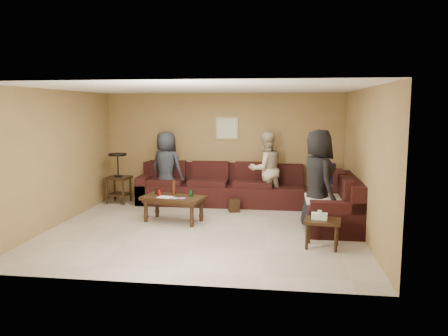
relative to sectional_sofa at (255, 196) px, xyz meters
name	(u,v)px	position (x,y,z in m)	size (l,w,h in m)	color
room	(203,137)	(-0.81, -1.52, 1.34)	(5.60, 5.50, 2.50)	#B9AD9D
sectional_sofa	(255,196)	(0.00, 0.00, 0.00)	(4.65, 2.90, 0.97)	black
coffee_table	(173,200)	(-1.49, -1.07, 0.09)	(1.28, 0.84, 0.77)	black
end_table_left	(118,177)	(-3.14, 0.38, 0.27)	(0.54, 0.54, 1.14)	black
side_table_right	(322,223)	(1.19, -2.30, 0.07)	(0.61, 0.53, 0.60)	black
waste_bin	(234,205)	(-0.43, -0.12, -0.20)	(0.22, 0.22, 0.26)	black
wall_art	(227,128)	(-0.71, 0.96, 1.37)	(0.52, 0.04, 0.52)	tan
person_left	(167,168)	(-2.03, 0.47, 0.50)	(0.80, 0.52, 1.64)	#272D36
person_middle	(266,169)	(0.21, 0.47, 0.50)	(0.81, 0.63, 1.66)	beige
person_right	(318,180)	(1.20, -1.25, 0.57)	(0.88, 0.57, 1.80)	black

